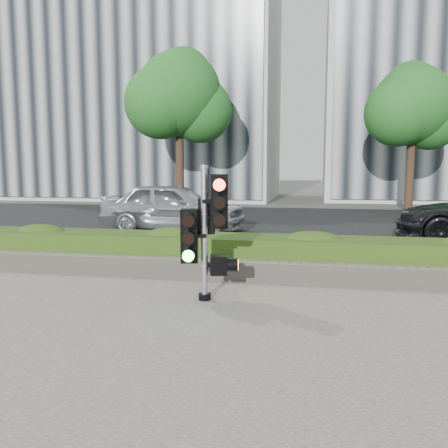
# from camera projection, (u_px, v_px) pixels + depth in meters

# --- Properties ---
(ground) EXTENTS (120.00, 120.00, 0.00)m
(ground) POSITION_uv_depth(u_px,v_px,m) (201.00, 313.00, 6.56)
(ground) COLOR #51514C
(ground) RESTS_ON ground
(sidewalk) EXTENTS (16.00, 11.00, 0.03)m
(sidewalk) POSITION_uv_depth(u_px,v_px,m) (133.00, 399.00, 4.13)
(sidewalk) COLOR #9E9389
(sidewalk) RESTS_ON ground
(road) EXTENTS (60.00, 13.00, 0.02)m
(road) POSITION_uv_depth(u_px,v_px,m) (270.00, 225.00, 16.31)
(road) COLOR black
(road) RESTS_ON ground
(curb) EXTENTS (60.00, 0.25, 0.12)m
(curb) POSITION_uv_depth(u_px,v_px,m) (238.00, 263.00, 9.62)
(curb) COLOR gray
(curb) RESTS_ON ground
(stone_wall) EXTENTS (12.00, 0.32, 0.34)m
(stone_wall) POSITION_uv_depth(u_px,v_px,m) (226.00, 270.00, 8.39)
(stone_wall) COLOR gray
(stone_wall) RESTS_ON sidewalk
(hedge) EXTENTS (12.00, 1.00, 0.68)m
(hedge) POSITION_uv_depth(u_px,v_px,m) (232.00, 254.00, 9.00)
(hedge) COLOR #557E26
(hedge) RESTS_ON sidewalk
(building_left) EXTENTS (16.00, 9.00, 15.00)m
(building_left) POSITION_uv_depth(u_px,v_px,m) (148.00, 78.00, 29.74)
(building_left) COLOR #B7B7B2
(building_left) RESTS_ON ground
(tree_left) EXTENTS (4.61, 4.03, 7.34)m
(tree_left) POSITION_uv_depth(u_px,v_px,m) (179.00, 97.00, 20.98)
(tree_left) COLOR black
(tree_left) RESTS_ON ground
(tree_right) EXTENTS (4.10, 3.58, 6.53)m
(tree_right) POSITION_uv_depth(u_px,v_px,m) (412.00, 107.00, 20.13)
(tree_right) COLOR black
(tree_right) RESTS_ON ground
(traffic_signal) EXTENTS (0.73, 0.59, 2.01)m
(traffic_signal) POSITION_uv_depth(u_px,v_px,m) (206.00, 226.00, 7.01)
(traffic_signal) COLOR black
(traffic_signal) RESTS_ON sidewalk
(car_silver) EXTENTS (4.50, 2.03, 1.50)m
(car_silver) POSITION_uv_depth(u_px,v_px,m) (173.00, 207.00, 14.53)
(car_silver) COLOR #B2B3BA
(car_silver) RESTS_ON road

